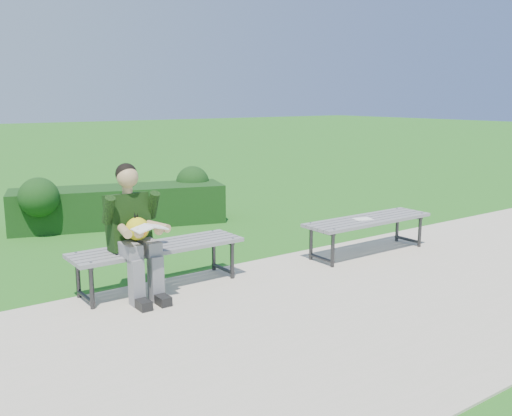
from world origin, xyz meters
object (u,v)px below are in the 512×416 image
hedge (119,203)px  bench_left (158,251)px  seated_boy (134,228)px  paper_sheet (363,219)px  bench_right (368,222)px

hedge → bench_left: size_ratio=1.83×
hedge → seated_boy: size_ratio=2.51×
hedge → paper_sheet: hedge is taller
bench_right → bench_left: bearing=173.1°
hedge → seated_boy: bearing=-109.9°
hedge → paper_sheet: size_ratio=12.94×
bench_right → hedge: bearing=118.8°
bench_left → paper_sheet: bench_left is taller
seated_boy → bench_left: bearing=17.2°
bench_left → seated_boy: seated_boy is taller
paper_sheet → seated_boy: bearing=175.4°
hedge → paper_sheet: 3.87m
seated_boy → paper_sheet: seated_boy is taller
bench_left → paper_sheet: (2.64, -0.33, 0.06)m
bench_right → seated_boy: 3.06m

